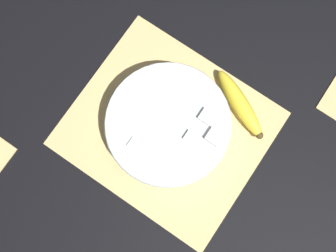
% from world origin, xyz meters
% --- Properties ---
extents(ground_plane, '(6.00, 6.00, 0.00)m').
position_xyz_m(ground_plane, '(0.00, 0.00, 0.00)').
color(ground_plane, black).
extents(bamboo_mat_center, '(0.44, 0.38, 0.01)m').
position_xyz_m(bamboo_mat_center, '(0.00, 0.00, 0.00)').
color(bamboo_mat_center, '#D6B775').
rests_on(bamboo_mat_center, ground_plane).
extents(fruit_salad_bowl, '(0.28, 0.28, 0.08)m').
position_xyz_m(fruit_salad_bowl, '(-0.00, -0.00, 0.04)').
color(fruit_salad_bowl, silver).
rests_on(fruit_salad_bowl, bamboo_mat_center).
extents(whole_banana, '(0.18, 0.11, 0.04)m').
position_xyz_m(whole_banana, '(-0.11, -0.14, 0.03)').
color(whole_banana, yellow).
rests_on(whole_banana, bamboo_mat_center).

